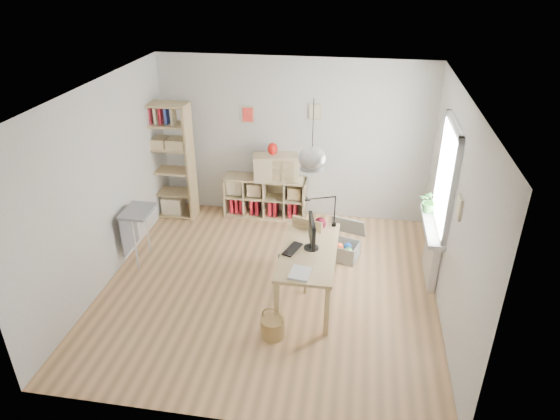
% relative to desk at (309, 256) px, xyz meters
% --- Properties ---
extents(ground, '(4.50, 4.50, 0.00)m').
position_rel_desk_xyz_m(ground, '(-0.55, 0.15, -0.66)').
color(ground, tan).
rests_on(ground, ground).
extents(room_shell, '(4.50, 4.50, 4.50)m').
position_rel_desk_xyz_m(room_shell, '(-0.00, 0.00, 1.34)').
color(room_shell, white).
rests_on(room_shell, ground).
extents(window_unit, '(0.07, 1.16, 1.46)m').
position_rel_desk_xyz_m(window_unit, '(1.68, 0.75, 0.89)').
color(window_unit, white).
rests_on(window_unit, ground).
extents(radiator, '(0.10, 0.80, 0.80)m').
position_rel_desk_xyz_m(radiator, '(1.64, 0.75, -0.26)').
color(radiator, white).
rests_on(radiator, ground).
extents(windowsill, '(0.22, 1.20, 0.06)m').
position_rel_desk_xyz_m(windowsill, '(1.59, 0.75, 0.17)').
color(windowsill, silver).
rests_on(windowsill, radiator).
extents(desk, '(0.70, 1.50, 0.75)m').
position_rel_desk_xyz_m(desk, '(0.00, 0.00, 0.00)').
color(desk, tan).
rests_on(desk, ground).
extents(cube_shelf, '(1.40, 0.38, 0.72)m').
position_rel_desk_xyz_m(cube_shelf, '(-1.02, 2.23, -0.36)').
color(cube_shelf, tan).
rests_on(cube_shelf, ground).
extents(tall_bookshelf, '(0.80, 0.38, 2.00)m').
position_rel_desk_xyz_m(tall_bookshelf, '(-2.59, 1.95, 0.43)').
color(tall_bookshelf, tan).
rests_on(tall_bookshelf, ground).
extents(side_table, '(0.40, 0.55, 0.85)m').
position_rel_desk_xyz_m(side_table, '(-2.59, 0.50, 0.01)').
color(side_table, gray).
rests_on(side_table, ground).
extents(chair, '(0.57, 0.57, 0.90)m').
position_rel_desk_xyz_m(chair, '(-0.13, 0.39, -0.14)').
color(chair, gray).
rests_on(chair, ground).
extents(wicker_basket, '(0.29, 0.29, 0.41)m').
position_rel_desk_xyz_m(wicker_basket, '(-0.33, -0.82, -0.52)').
color(wicker_basket, '#A6824B').
rests_on(wicker_basket, ground).
extents(storage_chest, '(0.66, 0.70, 0.55)m').
position_rel_desk_xyz_m(storage_chest, '(0.40, 1.10, -0.48)').
color(storage_chest, beige).
rests_on(storage_chest, ground).
extents(monitor, '(0.19, 0.48, 0.42)m').
position_rel_desk_xyz_m(monitor, '(0.02, 0.04, 0.33)').
color(monitor, black).
rests_on(monitor, desk).
extents(keyboard, '(0.24, 0.37, 0.02)m').
position_rel_desk_xyz_m(keyboard, '(-0.21, -0.04, 0.10)').
color(keyboard, black).
rests_on(keyboard, desk).
extents(task_lamp, '(0.44, 0.16, 0.47)m').
position_rel_desk_xyz_m(task_lamp, '(0.06, 0.61, 0.41)').
color(task_lamp, black).
rests_on(task_lamp, desk).
extents(yarn_ball, '(0.17, 0.17, 0.17)m').
position_rel_desk_xyz_m(yarn_ball, '(0.09, 0.56, 0.18)').
color(yarn_ball, '#430815').
rests_on(yarn_ball, desk).
extents(paper_tray, '(0.27, 0.32, 0.03)m').
position_rel_desk_xyz_m(paper_tray, '(-0.04, -0.56, 0.11)').
color(paper_tray, silver).
rests_on(paper_tray, desk).
extents(drawer_chest, '(0.80, 0.50, 0.43)m').
position_rel_desk_xyz_m(drawer_chest, '(-0.81, 2.19, 0.28)').
color(drawer_chest, tan).
rests_on(drawer_chest, cube_shelf).
extents(red_vase, '(0.17, 0.17, 0.20)m').
position_rel_desk_xyz_m(red_vase, '(-0.86, 2.19, 0.59)').
color(red_vase, maroon).
rests_on(red_vase, drawer_chest).
extents(potted_plant, '(0.33, 0.30, 0.33)m').
position_rel_desk_xyz_m(potted_plant, '(1.57, 1.10, 0.37)').
color(potted_plant, '#295B22').
rests_on(potted_plant, windowsill).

